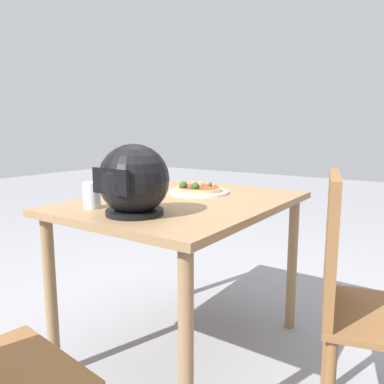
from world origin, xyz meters
TOP-DOWN VIEW (x-y plane):
  - ground_plane at (0.00, 0.00)m, footprint 14.00×14.00m
  - dining_table at (0.00, 0.00)m, footprint 0.81×1.08m
  - pizza_plate at (0.04, -0.18)m, footprint 0.29×0.29m
  - pizza at (0.04, -0.17)m, footprint 0.23×0.23m
  - motorcycle_helmet at (-0.03, 0.36)m, footprint 0.26×0.26m
  - drinking_glass at (0.20, 0.36)m, footprint 0.07×0.07m
  - chair_side at (-0.77, 0.09)m, footprint 0.49×0.49m

SIDE VIEW (x-z plane):
  - ground_plane at x=0.00m, z-range 0.00..0.00m
  - chair_side at x=-0.77m, z-range 0.06..0.96m
  - dining_table at x=0.00m, z-range 0.27..1.00m
  - pizza_plate at x=0.04m, z-range 0.73..0.74m
  - pizza at x=0.04m, z-range 0.73..0.78m
  - drinking_glass at x=0.20m, z-range 0.73..0.83m
  - motorcycle_helmet at x=-0.03m, z-range 0.72..0.98m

